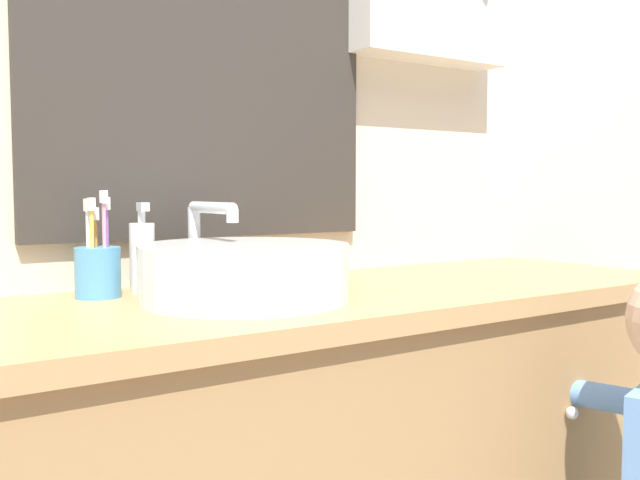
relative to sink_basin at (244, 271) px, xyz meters
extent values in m
cube|color=beige|center=(0.23, 0.30, 0.37)|extent=(3.20, 0.06, 2.50)
cube|color=tan|center=(0.23, 0.01, -0.07)|extent=(1.49, 0.52, 0.03)
sphere|color=silver|center=(0.57, -0.24, -0.28)|extent=(0.02, 0.02, 0.02)
cylinder|color=white|center=(0.00, 0.00, 0.00)|extent=(0.35, 0.35, 0.10)
cylinder|color=silver|center=(0.00, 0.00, 0.04)|extent=(0.29, 0.29, 0.01)
cylinder|color=silver|center=(0.00, 0.20, 0.03)|extent=(0.02, 0.02, 0.15)
cylinder|color=silver|center=(0.00, 0.12, 0.10)|extent=(0.02, 0.16, 0.02)
cylinder|color=silver|center=(0.00, 0.04, 0.09)|extent=(0.02, 0.02, 0.02)
sphere|color=white|center=(0.10, 0.20, -0.01)|extent=(0.05, 0.05, 0.05)
cylinder|color=#4C93C6|center=(-0.19, 0.17, -0.01)|extent=(0.08, 0.08, 0.09)
cylinder|color=#8E56B7|center=(-0.18, 0.17, 0.04)|extent=(0.01, 0.01, 0.16)
cube|color=white|center=(-0.18, 0.17, 0.11)|extent=(0.01, 0.02, 0.02)
cylinder|color=orange|center=(-0.19, 0.18, 0.03)|extent=(0.01, 0.01, 0.14)
cube|color=white|center=(-0.19, 0.18, 0.09)|extent=(0.01, 0.02, 0.02)
cylinder|color=white|center=(-0.21, 0.18, 0.04)|extent=(0.01, 0.01, 0.16)
cube|color=white|center=(-0.21, 0.18, 0.11)|extent=(0.01, 0.02, 0.02)
cylinder|color=#E5CC4C|center=(-0.21, 0.16, 0.04)|extent=(0.01, 0.01, 0.16)
cube|color=white|center=(-0.21, 0.16, 0.11)|extent=(0.01, 0.02, 0.02)
cylinder|color=pink|center=(-0.19, 0.16, 0.05)|extent=(0.01, 0.01, 0.17)
cube|color=white|center=(-0.19, 0.16, 0.12)|extent=(0.01, 0.02, 0.02)
cylinder|color=white|center=(-0.11, 0.19, 0.01)|extent=(0.05, 0.05, 0.13)
cylinder|color=silver|center=(-0.11, 0.19, 0.09)|extent=(0.01, 0.01, 0.02)
cube|color=silver|center=(-0.11, 0.18, 0.11)|extent=(0.02, 0.03, 0.02)
cylinder|color=#6693D1|center=(0.60, -0.23, -0.25)|extent=(0.13, 0.27, 0.05)
cylinder|color=#D6423D|center=(0.56, -0.11, -0.21)|extent=(0.02, 0.05, 0.12)
camera|label=1|loc=(-0.57, -1.06, 0.14)|focal=40.00mm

